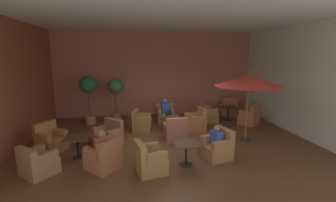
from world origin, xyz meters
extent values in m
cube|color=brown|center=(0.00, 0.00, -0.01)|extent=(9.95, 8.07, 0.02)
cube|color=#A7604C|center=(0.00, 3.99, 2.06)|extent=(9.95, 0.08, 4.12)
cube|color=brown|center=(-4.94, 0.00, 2.06)|extent=(0.08, 8.07, 4.12)
cube|color=silver|center=(4.94, 0.00, 2.06)|extent=(0.08, 8.07, 4.12)
cube|color=silver|center=(0.00, 0.00, 4.15)|extent=(9.95, 8.07, 0.06)
cylinder|color=black|center=(0.17, 1.24, 0.01)|extent=(0.38, 0.38, 0.02)
cylinder|color=black|center=(0.17, 1.24, 0.30)|extent=(0.07, 0.07, 0.61)
cube|color=#44301A|center=(0.17, 1.24, 0.63)|extent=(0.79, 0.79, 0.03)
cube|color=#A0603A|center=(1.24, 1.25, 0.21)|extent=(0.80, 0.79, 0.41)
cube|color=#A0603A|center=(1.55, 1.26, 0.65)|extent=(0.18, 0.78, 0.48)
cube|color=#A0603A|center=(1.20, 0.93, 0.51)|extent=(0.62, 0.15, 0.21)
cube|color=#A0603A|center=(1.19, 1.57, 0.51)|extent=(0.62, 0.15, 0.21)
cube|color=#A06938|center=(0.18, 2.31, 0.23)|extent=(0.72, 0.79, 0.46)
cube|color=#A06938|center=(0.19, 2.61, 0.66)|extent=(0.71, 0.18, 0.41)
cube|color=#A06938|center=(0.47, 2.26, 0.56)|extent=(0.14, 0.61, 0.21)
cube|color=#A06938|center=(-0.10, 2.27, 0.56)|extent=(0.14, 0.61, 0.21)
cube|color=olive|center=(-0.88, 1.44, 0.22)|extent=(0.84, 0.83, 0.44)
cube|color=olive|center=(-1.16, 1.50, 0.64)|extent=(0.29, 0.72, 0.40)
cube|color=olive|center=(-0.79, 1.72, 0.54)|extent=(0.58, 0.23, 0.20)
cube|color=olive|center=(-0.90, 1.15, 0.54)|extent=(0.58, 0.23, 0.20)
cube|color=#9F5C4C|center=(0.21, 0.17, 0.21)|extent=(0.78, 0.78, 0.41)
cube|color=#9F5C4C|center=(0.23, -0.12, 0.65)|extent=(0.76, 0.20, 0.48)
cube|color=#9F5C4C|center=(-0.09, 0.20, 0.50)|extent=(0.18, 0.59, 0.18)
cube|color=#9F5C4C|center=(0.51, 0.22, 0.50)|extent=(0.18, 0.59, 0.18)
cylinder|color=black|center=(-2.90, -0.79, 0.01)|extent=(0.34, 0.34, 0.02)
cylinder|color=black|center=(-2.90, -0.79, 0.30)|extent=(0.07, 0.07, 0.61)
cube|color=#482C1E|center=(-2.90, -0.79, 0.63)|extent=(0.73, 0.73, 0.03)
cube|color=#916344|center=(-2.11, 0.05, 0.21)|extent=(1.06, 1.06, 0.42)
cube|color=#916344|center=(-1.92, 0.26, 0.64)|extent=(0.67, 0.64, 0.44)
cube|color=#916344|center=(-1.91, -0.20, 0.52)|extent=(0.48, 0.51, 0.20)
cube|color=#916344|center=(-2.38, 0.24, 0.52)|extent=(0.48, 0.51, 0.20)
cube|color=#9F683B|center=(-3.83, -0.12, 0.21)|extent=(1.03, 1.03, 0.43)
cube|color=#9F683B|center=(-4.06, 0.05, 0.67)|extent=(0.57, 0.70, 0.48)
cube|color=#9F683B|center=(-3.62, 0.10, 0.53)|extent=(0.55, 0.45, 0.21)
cube|color=#9F683B|center=(-3.97, -0.38, 0.53)|extent=(0.55, 0.45, 0.21)
cube|color=#92664A|center=(-3.65, -1.65, 0.21)|extent=(1.02, 1.02, 0.42)
cube|color=#92664A|center=(-3.84, -1.87, 0.60)|extent=(0.65, 0.60, 0.37)
cube|color=#92664A|center=(-3.85, -1.43, 0.53)|extent=(0.47, 0.52, 0.22)
cube|color=#92664A|center=(-3.41, -1.82, 0.53)|extent=(0.47, 0.52, 0.22)
cube|color=#A25F42|center=(-2.09, -1.60, 0.20)|extent=(1.07, 1.07, 0.41)
cube|color=#A25F42|center=(-1.87, -1.82, 0.62)|extent=(0.64, 0.64, 0.42)
cube|color=#A25F42|center=(-2.33, -1.78, 0.53)|extent=(0.53, 0.53, 0.23)
cube|color=#A25F42|center=(-1.91, -1.36, 0.53)|extent=(0.53, 0.53, 0.23)
cylinder|color=black|center=(3.18, 2.34, 0.01)|extent=(0.37, 0.37, 0.02)
cylinder|color=black|center=(3.18, 2.34, 0.30)|extent=(0.07, 0.07, 0.61)
cube|color=#443118|center=(3.18, 2.34, 0.63)|extent=(0.64, 0.64, 0.03)
cube|color=#9F6043|center=(3.79, 1.53, 0.22)|extent=(1.01, 1.01, 0.43)
cube|color=#9F6043|center=(3.96, 1.31, 0.66)|extent=(0.67, 0.56, 0.46)
cube|color=#9F6043|center=(3.53, 1.39, 0.55)|extent=(0.45, 0.54, 0.23)
cube|color=#9F6043|center=(3.99, 1.74, 0.55)|extent=(0.45, 0.54, 0.23)
cube|color=#A26347|center=(3.66, 3.23, 0.21)|extent=(1.07, 1.03, 0.41)
cube|color=#A26347|center=(3.79, 3.49, 0.62)|extent=(0.80, 0.53, 0.43)
cube|color=#A26347|center=(3.94, 3.03, 0.50)|extent=(0.38, 0.56, 0.19)
cube|color=#A26347|center=(3.33, 3.36, 0.50)|extent=(0.38, 0.56, 0.19)
cube|color=olive|center=(2.17, 2.25, 0.23)|extent=(0.78, 0.83, 0.45)
cube|color=olive|center=(1.89, 2.23, 0.65)|extent=(0.22, 0.78, 0.39)
cube|color=olive|center=(2.18, 2.58, 0.56)|extent=(0.56, 0.17, 0.22)
cube|color=olive|center=(2.24, 1.93, 0.56)|extent=(0.56, 0.17, 0.22)
cylinder|color=black|center=(0.15, -1.76, 0.01)|extent=(0.38, 0.38, 0.02)
cylinder|color=black|center=(0.15, -1.76, 0.30)|extent=(0.07, 0.07, 0.61)
cube|color=#45321F|center=(0.15, -1.76, 0.63)|extent=(0.68, 0.68, 0.03)
cube|color=#9B6643|center=(1.13, -1.49, 0.20)|extent=(0.91, 0.89, 0.41)
cube|color=#9B6643|center=(1.41, -1.41, 0.64)|extent=(0.35, 0.74, 0.47)
cube|color=#9B6643|center=(1.16, -1.78, 0.52)|extent=(0.60, 0.29, 0.23)
cube|color=#9B6643|center=(1.01, -1.22, 0.52)|extent=(0.60, 0.29, 0.23)
cube|color=olive|center=(-0.84, -1.97, 0.21)|extent=(0.87, 0.90, 0.42)
cube|color=olive|center=(-1.11, -2.03, 0.62)|extent=(0.32, 0.79, 0.39)
cube|color=olive|center=(-0.87, -1.65, 0.54)|extent=(0.58, 0.24, 0.23)
cube|color=olive|center=(-0.73, -2.28, 0.54)|extent=(0.58, 0.24, 0.23)
cylinder|color=#2D2D2D|center=(2.65, -0.33, 0.04)|extent=(0.32, 0.32, 0.08)
cylinder|color=brown|center=(2.65, -0.33, 1.15)|extent=(0.06, 0.06, 2.30)
cone|color=red|center=(2.65, -0.33, 2.16)|extent=(2.27, 2.27, 0.38)
cylinder|color=#AD6C49|center=(-3.11, 2.75, 0.18)|extent=(0.46, 0.46, 0.37)
cylinder|color=brown|center=(-3.11, 2.75, 0.90)|extent=(0.06, 0.06, 1.07)
sphere|color=#235838|center=(-3.11, 2.75, 1.75)|extent=(0.75, 0.75, 0.75)
cylinder|color=#A5624C|center=(-1.99, 3.08, 0.16)|extent=(0.46, 0.46, 0.32)
cylinder|color=brown|center=(-1.99, 3.08, 0.83)|extent=(0.06, 0.06, 1.01)
sphere|color=#316C38|center=(-1.99, 3.08, 1.61)|extent=(0.67, 0.67, 0.67)
cube|color=#AD4941|center=(-2.09, -1.60, 0.65)|extent=(0.40, 0.40, 0.48)
sphere|color=olive|center=(-2.09, -1.60, 0.98)|extent=(0.20, 0.20, 0.20)
cube|color=#24429F|center=(0.18, 2.31, 0.69)|extent=(0.34, 0.26, 0.48)
sphere|color=#82674D|center=(0.18, 2.31, 1.01)|extent=(0.18, 0.18, 0.18)
cube|color=#3348A2|center=(1.13, -1.49, 0.62)|extent=(0.31, 0.38, 0.43)
sphere|color=#7F5E4C|center=(1.13, -1.49, 0.92)|extent=(0.19, 0.19, 0.19)
cylinder|color=white|center=(0.04, 1.28, 0.70)|extent=(0.08, 0.08, 0.11)
cube|color=#9EA0A5|center=(0.09, 1.24, 0.65)|extent=(0.37, 0.31, 0.01)
cube|color=black|center=(0.13, 1.14, 0.75)|extent=(0.29, 0.12, 0.19)
camera|label=1|loc=(-1.30, -7.51, 2.99)|focal=24.52mm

